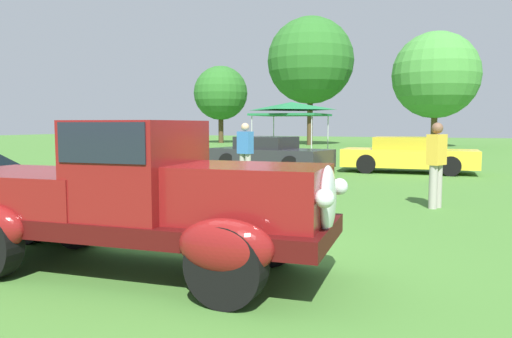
{
  "coord_description": "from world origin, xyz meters",
  "views": [
    {
      "loc": [
        2.95,
        -4.93,
        1.66
      ],
      "look_at": [
        0.25,
        1.54,
        1.03
      ],
      "focal_mm": 34.94,
      "sensor_mm": 36.0,
      "label": 1
    }
  ],
  "objects_px": {
    "show_car_yellow": "(408,155)",
    "spectator_between_cars": "(436,162)",
    "spectator_near_truck": "(245,152)",
    "feature_pickup_truck": "(133,195)",
    "canopy_tent_left_field": "(291,108)",
    "show_car_charcoal": "(269,154)"
  },
  "relations": [
    {
      "from": "spectator_near_truck",
      "to": "spectator_between_cars",
      "type": "xyz_separation_m",
      "value": [
        4.98,
        -1.95,
        0.0
      ]
    },
    {
      "from": "show_car_yellow",
      "to": "spectator_between_cars",
      "type": "bearing_deg",
      "value": -80.13
    },
    {
      "from": "show_car_charcoal",
      "to": "spectator_near_truck",
      "type": "distance_m",
      "value": 4.05
    },
    {
      "from": "show_car_yellow",
      "to": "spectator_between_cars",
      "type": "relative_size",
      "value": 2.67
    },
    {
      "from": "feature_pickup_truck",
      "to": "spectator_near_truck",
      "type": "xyz_separation_m",
      "value": [
        -2.07,
        7.76,
        0.04
      ]
    },
    {
      "from": "show_car_charcoal",
      "to": "canopy_tent_left_field",
      "type": "xyz_separation_m",
      "value": [
        -1.4,
        6.57,
        1.82
      ]
    },
    {
      "from": "show_car_charcoal",
      "to": "canopy_tent_left_field",
      "type": "relative_size",
      "value": 1.4
    },
    {
      "from": "spectator_between_cars",
      "to": "feature_pickup_truck",
      "type": "bearing_deg",
      "value": -116.6
    },
    {
      "from": "spectator_near_truck",
      "to": "spectator_between_cars",
      "type": "bearing_deg",
      "value": -21.43
    },
    {
      "from": "show_car_yellow",
      "to": "show_car_charcoal",
      "type": "bearing_deg",
      "value": -162.87
    },
    {
      "from": "feature_pickup_truck",
      "to": "spectator_near_truck",
      "type": "height_order",
      "value": "feature_pickup_truck"
    },
    {
      "from": "show_car_yellow",
      "to": "spectator_between_cars",
      "type": "height_order",
      "value": "spectator_between_cars"
    },
    {
      "from": "show_car_yellow",
      "to": "spectator_between_cars",
      "type": "distance_m",
      "value": 7.42
    },
    {
      "from": "spectator_near_truck",
      "to": "canopy_tent_left_field",
      "type": "bearing_deg",
      "value": 102.02
    },
    {
      "from": "spectator_between_cars",
      "to": "show_car_yellow",
      "type": "bearing_deg",
      "value": 99.87
    },
    {
      "from": "canopy_tent_left_field",
      "to": "show_car_charcoal",
      "type": "bearing_deg",
      "value": -77.96
    },
    {
      "from": "feature_pickup_truck",
      "to": "show_car_yellow",
      "type": "xyz_separation_m",
      "value": [
        1.64,
        13.1,
        -0.27
      ]
    },
    {
      "from": "feature_pickup_truck",
      "to": "spectator_near_truck",
      "type": "bearing_deg",
      "value": 104.93
    },
    {
      "from": "show_car_yellow",
      "to": "spectator_near_truck",
      "type": "xyz_separation_m",
      "value": [
        -3.7,
        -5.35,
        0.31
      ]
    },
    {
      "from": "show_car_yellow",
      "to": "spectator_near_truck",
      "type": "distance_m",
      "value": 6.51
    },
    {
      "from": "show_car_charcoal",
      "to": "canopy_tent_left_field",
      "type": "height_order",
      "value": "canopy_tent_left_field"
    },
    {
      "from": "feature_pickup_truck",
      "to": "canopy_tent_left_field",
      "type": "relative_size",
      "value": 1.47
    }
  ]
}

